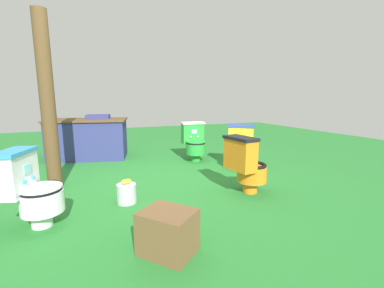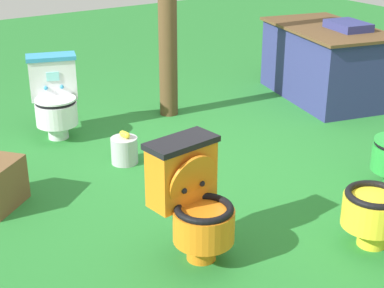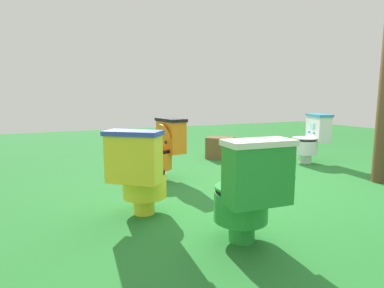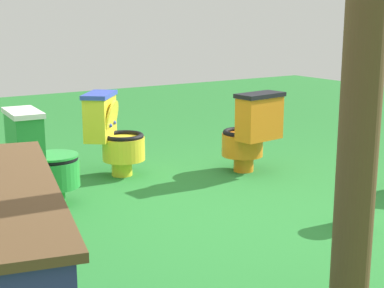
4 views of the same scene
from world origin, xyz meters
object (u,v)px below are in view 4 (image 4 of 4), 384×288
Objects in this scene: lemon_bucket at (352,209)px; toilet_green at (41,158)px; wooden_post at (362,77)px; toilet_yellow at (113,133)px; toilet_orange at (250,132)px.

toilet_green is at bearing 46.45° from lemon_bucket.
wooden_post is at bearing 20.39° from toilet_green.
lemon_bucket is (-2.01, -0.79, -0.26)m from toilet_yellow.
toilet_green is 1.00× the size of toilet_orange.
toilet_yellow is 2.63× the size of lemon_bucket.
toilet_orange is at bearing 100.32° from toilet_yellow.
toilet_green reaches higher than lemon_bucket.
wooden_post reaches higher than toilet_yellow.
wooden_post reaches higher than lemon_bucket.
toilet_green is (-0.50, 0.80, -0.00)m from toilet_yellow.
wooden_post is 1.58m from lemon_bucket.
toilet_yellow is at bearing 143.27° from toilet_orange.
toilet_green is at bearing -18.78° from toilet_yellow.
lemon_bucket is at bearing 60.79° from toilet_yellow.
toilet_orange is at bearing -10.49° from lemon_bucket.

